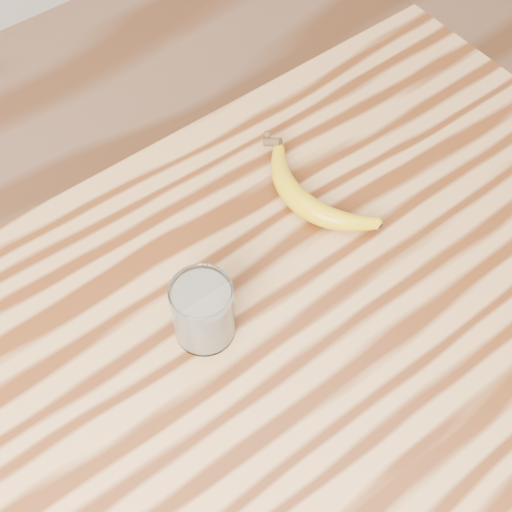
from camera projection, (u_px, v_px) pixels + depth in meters
room at (338, 64)px, 0.63m from camera, size 4.04×4.04×2.70m
table at (302, 352)px, 1.11m from camera, size 1.20×0.80×0.90m
smoothie_glass at (203, 311)px, 0.95m from camera, size 0.08×0.08×0.11m
banana at (302, 204)px, 1.09m from camera, size 0.15×0.32×0.04m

